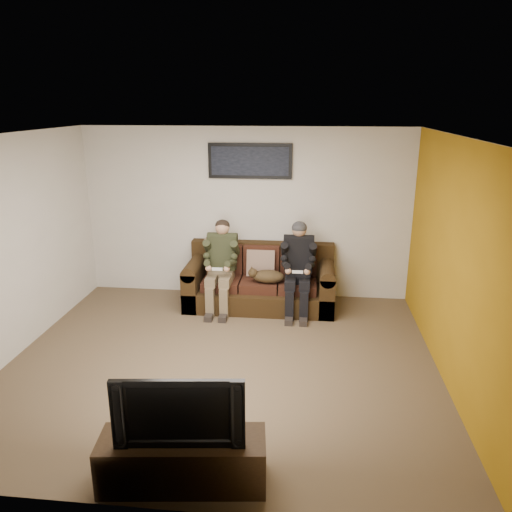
# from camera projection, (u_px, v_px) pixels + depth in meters

# --- Properties ---
(floor) EXTENTS (5.00, 5.00, 0.00)m
(floor) POSITION_uv_depth(u_px,v_px,m) (223.00, 362.00, 5.88)
(floor) COLOR brown
(floor) RESTS_ON ground
(ceiling) EXTENTS (5.00, 5.00, 0.00)m
(ceiling) POSITION_uv_depth(u_px,v_px,m) (217.00, 136.00, 5.11)
(ceiling) COLOR silver
(ceiling) RESTS_ON ground
(wall_back) EXTENTS (5.00, 0.00, 5.00)m
(wall_back) POSITION_uv_depth(u_px,v_px,m) (246.00, 213.00, 7.63)
(wall_back) COLOR beige
(wall_back) RESTS_ON ground
(wall_front) EXTENTS (5.00, 0.00, 5.00)m
(wall_front) POSITION_uv_depth(u_px,v_px,m) (161.00, 356.00, 3.36)
(wall_front) COLOR beige
(wall_front) RESTS_ON ground
(wall_left) EXTENTS (0.00, 4.50, 4.50)m
(wall_left) POSITION_uv_depth(u_px,v_px,m) (7.00, 250.00, 5.75)
(wall_left) COLOR beige
(wall_left) RESTS_ON ground
(wall_right) EXTENTS (0.00, 4.50, 4.50)m
(wall_right) POSITION_uv_depth(u_px,v_px,m) (455.00, 265.00, 5.24)
(wall_right) COLOR beige
(wall_right) RESTS_ON ground
(accent_wall_right) EXTENTS (0.00, 4.50, 4.50)m
(accent_wall_right) POSITION_uv_depth(u_px,v_px,m) (454.00, 265.00, 5.24)
(accent_wall_right) COLOR #A27210
(accent_wall_right) RESTS_ON ground
(sofa) EXTENTS (2.18, 0.94, 0.89)m
(sofa) POSITION_uv_depth(u_px,v_px,m) (261.00, 283.00, 7.49)
(sofa) COLOR black
(sofa) RESTS_ON ground
(throw_pillow) EXTENTS (0.42, 0.20, 0.41)m
(throw_pillow) POSITION_uv_depth(u_px,v_px,m) (261.00, 263.00, 7.44)
(throw_pillow) COLOR #856957
(throw_pillow) RESTS_ON sofa
(throw_blanket) EXTENTS (0.45, 0.22, 0.08)m
(throw_blanket) POSITION_uv_depth(u_px,v_px,m) (220.00, 241.00, 7.65)
(throw_blanket) COLOR tan
(throw_blanket) RESTS_ON sofa
(person_left) EXTENTS (0.51, 0.87, 1.29)m
(person_left) POSITION_uv_depth(u_px,v_px,m) (221.00, 260.00, 7.26)
(person_left) COLOR #726147
(person_left) RESTS_ON sofa
(person_right) EXTENTS (0.51, 0.86, 1.30)m
(person_right) POSITION_uv_depth(u_px,v_px,m) (298.00, 263.00, 7.14)
(person_right) COLOR black
(person_right) RESTS_ON sofa
(cat) EXTENTS (0.66, 0.26, 0.24)m
(cat) POSITION_uv_depth(u_px,v_px,m) (267.00, 276.00, 7.17)
(cat) COLOR #4D391E
(cat) RESTS_ON sofa
(framed_poster) EXTENTS (1.25, 0.05, 0.52)m
(framed_poster) POSITION_uv_depth(u_px,v_px,m) (250.00, 161.00, 7.36)
(framed_poster) COLOR black
(framed_poster) RESTS_ON wall_back
(tv_stand) EXTENTS (1.35, 0.57, 0.41)m
(tv_stand) POSITION_uv_depth(u_px,v_px,m) (183.00, 460.00, 3.97)
(tv_stand) COLOR #332211
(tv_stand) RESTS_ON ground
(television) EXTENTS (1.01, 0.24, 0.58)m
(television) POSITION_uv_depth(u_px,v_px,m) (180.00, 407.00, 3.82)
(television) COLOR black
(television) RESTS_ON tv_stand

